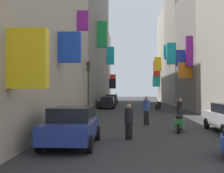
{
  "coord_description": "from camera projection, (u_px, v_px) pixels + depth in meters",
  "views": [
    {
      "loc": [
        -1.36,
        -2.62,
        2.13
      ],
      "look_at": [
        -2.98,
        27.93,
        2.56
      ],
      "focal_mm": 46.73,
      "sensor_mm": 36.0,
      "label": 1
    }
  ],
  "objects": [
    {
      "name": "pedestrian_mid_street",
      "position": [
        116.0,
        99.0,
        42.74
      ],
      "size": [
        0.49,
        0.49,
        1.68
      ],
      "color": "#303030",
      "rests_on": "ground"
    },
    {
      "name": "scooter_green",
      "position": [
        180.0,
        123.0,
        15.08
      ],
      "size": [
        0.72,
        1.94,
        1.13
      ],
      "color": "#287F3D",
      "rests_on": "ground"
    },
    {
      "name": "building_left_mid_a",
      "position": [
        81.0,
        29.0,
        41.85
      ],
      "size": [
        7.31,
        29.31,
        21.93
      ],
      "color": "slate",
      "rests_on": "ground"
    },
    {
      "name": "traffic_light_near_corner",
      "position": [
        88.0,
        79.0,
        24.19
      ],
      "size": [
        0.26,
        0.34,
        4.52
      ],
      "color": "#2D2D2D",
      "rests_on": "ground"
    },
    {
      "name": "building_right_mid_b",
      "position": [
        189.0,
        47.0,
        44.32
      ],
      "size": [
        6.88,
        10.98,
        17.65
      ],
      "color": "#9E9384",
      "rests_on": "ground"
    },
    {
      "name": "parked_car_blue",
      "position": [
        72.0,
        125.0,
        11.31
      ],
      "size": [
        1.94,
        3.95,
        1.49
      ],
      "color": "navy",
      "rests_on": "ground"
    },
    {
      "name": "pedestrian_near_left",
      "position": [
        129.0,
        122.0,
        12.71
      ],
      "size": [
        0.52,
        0.52,
        1.55
      ],
      "color": "black",
      "rests_on": "ground"
    },
    {
      "name": "ground_plane",
      "position": [
        140.0,
        110.0,
        32.47
      ],
      "size": [
        140.0,
        140.0,
        0.0
      ],
      "primitive_type": "plane",
      "color": "#2D2D30"
    },
    {
      "name": "building_left_mid_b",
      "position": [
        95.0,
        68.0,
        59.68
      ],
      "size": [
        7.35,
        6.54,
        13.48
      ],
      "color": "#9E9384",
      "rests_on": "ground"
    },
    {
      "name": "building_right_mid_c",
      "position": [
        176.0,
        57.0,
        55.97
      ],
      "size": [
        7.33,
        12.35,
        17.19
      ],
      "color": "#BCB29E",
      "rests_on": "ground"
    },
    {
      "name": "building_right_mid_a",
      "position": [
        210.0,
        50.0,
        32.86
      ],
      "size": [
        7.34,
        11.91,
        13.46
      ],
      "color": "gray",
      "rests_on": "ground"
    },
    {
      "name": "pedestrian_near_right",
      "position": [
        180.0,
        111.0,
        18.78
      ],
      "size": [
        0.48,
        0.48,
        1.61
      ],
      "color": "black",
      "rests_on": "ground"
    },
    {
      "name": "parked_car_black",
      "position": [
        107.0,
        102.0,
        34.78
      ],
      "size": [
        1.89,
        4.04,
        1.38
      ],
      "color": "black",
      "rests_on": "ground"
    },
    {
      "name": "parked_car_red",
      "position": [
        111.0,
        99.0,
        46.9
      ],
      "size": [
        2.03,
        4.12,
        1.5
      ],
      "color": "#B21E1E",
      "rests_on": "ground"
    },
    {
      "name": "scooter_black",
      "position": [
        158.0,
        106.0,
        32.02
      ],
      "size": [
        0.76,
        1.83,
        1.13
      ],
      "color": "black",
      "rests_on": "ground"
    },
    {
      "name": "pedestrian_crossing",
      "position": [
        146.0,
        110.0,
        18.02
      ],
      "size": [
        0.54,
        0.54,
        1.8
      ],
      "color": "black",
      "rests_on": "ground"
    }
  ]
}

